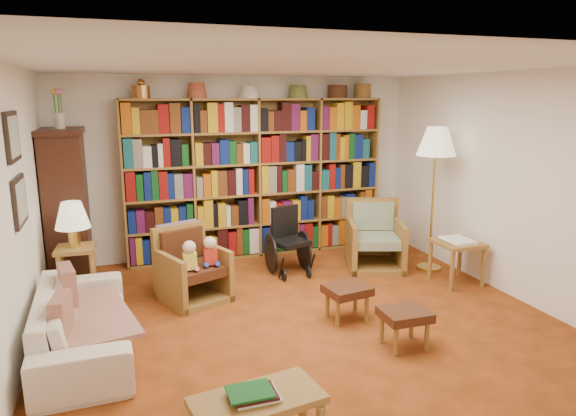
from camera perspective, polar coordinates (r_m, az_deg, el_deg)
name	(u,v)px	position (r m, az deg, el deg)	size (l,w,h in m)	color
floor	(301,321)	(5.32, 1.51, -12.44)	(5.00, 5.00, 0.00)	#A04318
ceiling	(303,66)	(4.84, 1.68, 15.52)	(5.00, 5.00, 0.00)	white
wall_back	(240,167)	(7.29, -5.30, 4.58)	(5.00, 5.00, 0.00)	white
wall_front	(473,293)	(2.82, 19.85, -8.87)	(5.00, 5.00, 0.00)	white
wall_left	(12,220)	(4.70, -28.30, -1.21)	(5.00, 5.00, 0.00)	white
wall_right	(512,186)	(6.25, 23.63, 2.27)	(5.00, 5.00, 0.00)	white
bookshelf	(257,173)	(7.19, -3.41, 3.86)	(3.60, 0.30, 2.42)	olive
curio_cabinet	(67,205)	(6.67, -23.34, 0.30)	(0.50, 0.95, 2.40)	#3E1D10
framed_pictures	(16,169)	(4.93, -27.96, 3.83)	(0.03, 0.52, 0.97)	black
sofa	(83,321)	(5.00, -21.84, -11.55)	(0.75, 1.92, 0.56)	#EFE3CB
sofa_throw	(89,318)	(4.99, -21.28, -11.31)	(0.68, 1.27, 0.04)	beige
cushion_left	(68,291)	(5.28, -23.25, -8.43)	(0.12, 0.38, 0.38)	maroon
cushion_right	(62,321)	(4.63, -23.84, -11.42)	(0.11, 0.36, 0.36)	maroon
side_table_lamp	(76,262)	(6.05, -22.45, -5.61)	(0.42, 0.42, 0.64)	olive
table_lamp	(72,217)	(5.92, -22.85, -0.89)	(0.36, 0.36, 0.50)	gold
armchair_leather	(192,268)	(5.88, -10.61, -6.61)	(0.89, 0.89, 0.83)	olive
armchair_sage	(372,242)	(6.92, 9.30, -3.70)	(0.94, 0.94, 0.88)	olive
wheelchair	(288,243)	(6.62, -0.04, -3.86)	(0.52, 0.67, 0.84)	black
floor_lamp	(436,147)	(6.73, 16.15, 6.49)	(0.49, 0.49, 1.86)	gold
side_table_papers	(457,248)	(6.51, 18.29, -4.22)	(0.51, 0.51, 0.56)	olive
footstool_a	(347,292)	(5.28, 6.59, -9.28)	(0.47, 0.42, 0.36)	#472512
footstool_b	(405,317)	(4.83, 12.84, -11.71)	(0.42, 0.36, 0.35)	#472512
coffee_table	(257,405)	(3.47, -3.44, -20.98)	(0.88, 0.53, 0.44)	olive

